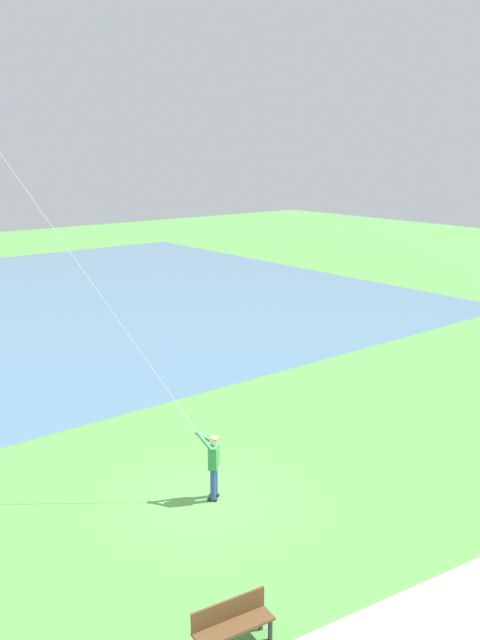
{
  "coord_description": "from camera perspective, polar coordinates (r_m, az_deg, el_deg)",
  "views": [
    {
      "loc": [
        12.58,
        -9.09,
        8.68
      ],
      "look_at": [
        0.05,
        1.11,
        4.56
      ],
      "focal_mm": 37.74,
      "sensor_mm": 36.0,
      "label": 1
    }
  ],
  "objects": [
    {
      "name": "ground_plane",
      "position": [
        17.78,
        -2.97,
        -14.95
      ],
      "size": [
        120.0,
        120.0,
        0.0
      ],
      "primitive_type": "plane",
      "color": "#569947"
    },
    {
      "name": "person_kite_flyer",
      "position": [
        17.34,
        -2.3,
        -11.83
      ],
      "size": [
        0.61,
        0.58,
        1.83
      ],
      "color": "#232328",
      "rests_on": "ground"
    },
    {
      "name": "lake_water",
      "position": [
        40.09,
        -19.13,
        1.0
      ],
      "size": [
        36.0,
        44.0,
        0.01
      ],
      "primitive_type": "cube",
      "color": "teal",
      "rests_on": "ground"
    },
    {
      "name": "park_bench_near_walkway",
      "position": [
        13.13,
        -0.7,
        -24.16
      ],
      "size": [
        0.65,
        1.55,
        0.88
      ],
      "color": "brown",
      "rests_on": "ground"
    }
  ]
}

